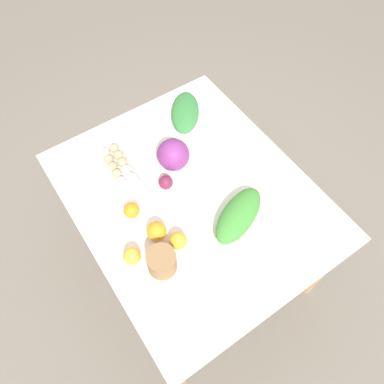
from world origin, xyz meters
TOP-DOWN VIEW (x-y plane):
  - ground_plane at (0.00, 0.00)m, footprint 8.00×8.00m
  - dining_table at (0.00, 0.00)m, footprint 1.19×0.98m
  - cabbage_purple at (-0.18, 0.02)m, footprint 0.15×0.15m
  - egg_carton at (-0.28, -0.21)m, footprint 0.27×0.13m
  - paper_bag at (0.21, -0.28)m, footprint 0.12×0.12m
  - greens_bunch_scallion at (0.21, 0.09)m, footprint 0.24×0.33m
  - greens_bunch_beet_tops at (-0.40, 0.23)m, footprint 0.31×0.27m
  - beet_root at (-0.10, -0.07)m, footprint 0.06×0.06m
  - orange_0 at (-0.06, -0.27)m, footprint 0.07×0.07m
  - orange_1 at (0.08, -0.23)m, footprint 0.08×0.08m
  - orange_2 at (0.12, -0.36)m, footprint 0.07×0.07m
  - orange_3 at (0.17, -0.18)m, footprint 0.07×0.07m

SIDE VIEW (x-z plane):
  - ground_plane at x=0.00m, z-range 0.00..0.00m
  - dining_table at x=0.00m, z-range 0.26..0.97m
  - greens_bunch_beet_tops at x=-0.40m, z-range 0.71..0.77m
  - beet_root at x=-0.10m, z-range 0.71..0.77m
  - orange_0 at x=-0.06m, z-range 0.71..0.78m
  - orange_2 at x=0.12m, z-range 0.71..0.78m
  - orange_3 at x=0.17m, z-range 0.71..0.78m
  - orange_1 at x=0.08m, z-range 0.71..0.79m
  - greens_bunch_scallion at x=0.21m, z-range 0.71..0.80m
  - egg_carton at x=-0.28m, z-range 0.71..0.80m
  - paper_bag at x=0.21m, z-range 0.71..0.81m
  - cabbage_purple at x=-0.18m, z-range 0.71..0.86m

